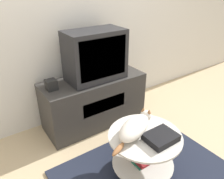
{
  "coord_description": "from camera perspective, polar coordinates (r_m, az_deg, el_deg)",
  "views": [
    {
      "loc": [
        -1.05,
        -0.96,
        1.6
      ],
      "look_at": [
        0.01,
        0.57,
        0.65
      ],
      "focal_mm": 35.0,
      "sensor_mm": 36.0,
      "label": 1
    }
  ],
  "objects": [
    {
      "name": "ground_plane",
      "position": [
        2.14,
        9.17,
        -21.66
      ],
      "size": [
        12.0,
        12.0,
        0.0
      ],
      "primitive_type": "plane",
      "color": "tan"
    },
    {
      "name": "speaker",
      "position": [
        2.3,
        -15.59,
        1.21
      ],
      "size": [
        0.11,
        0.11,
        0.11
      ],
      "color": "black",
      "rests_on": "tv_stand"
    },
    {
      "name": "rug",
      "position": [
        2.14,
        9.19,
        -21.48
      ],
      "size": [
        1.49,
        1.14,
        0.02
      ],
      "color": "#1E2333",
      "rests_on": "ground_plane"
    },
    {
      "name": "cat",
      "position": [
        1.85,
        6.11,
        -9.63
      ],
      "size": [
        0.58,
        0.33,
        0.13
      ],
      "rotation": [
        0.0,
        0.0,
        0.4
      ],
      "color": "silver",
      "rests_on": "coffee_table"
    },
    {
      "name": "tv",
      "position": [
        2.39,
        -4.42,
        8.87
      ],
      "size": [
        0.64,
        0.36,
        0.55
      ],
      "color": "#232326",
      "rests_on": "tv_stand"
    },
    {
      "name": "dvd_box",
      "position": [
        1.82,
        12.66,
        -12.1
      ],
      "size": [
        0.25,
        0.2,
        0.06
      ],
      "color": "black",
      "rests_on": "coffee_table"
    },
    {
      "name": "wall_back",
      "position": [
        2.55,
        -10.68,
        19.93
      ],
      "size": [
        8.0,
        0.05,
        2.6
      ],
      "color": "silver",
      "rests_on": "ground_plane"
    },
    {
      "name": "coffee_table",
      "position": [
        1.97,
        8.28,
        -15.12
      ],
      "size": [
        0.62,
        0.62,
        0.42
      ],
      "color": "#B2B2B7",
      "rests_on": "rug"
    },
    {
      "name": "tv_stand",
      "position": [
        2.62,
        -4.66,
        -2.93
      ],
      "size": [
        1.2,
        0.48,
        0.58
      ],
      "color": "#33302D",
      "rests_on": "ground_plane"
    }
  ]
}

